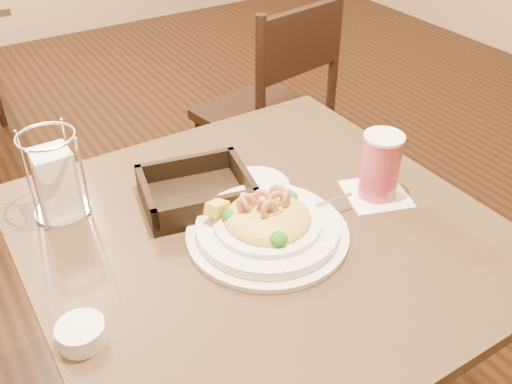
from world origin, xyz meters
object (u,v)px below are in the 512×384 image
butter_ramekin (81,333)px  drink_glass (380,166)px  bread_basket (197,193)px  napkin_caddy (56,180)px  side_plate (256,186)px  dining_chair_near (272,110)px  main_table (261,311)px  pasta_bowl (267,224)px

butter_ramekin → drink_glass: bearing=4.6°
drink_glass → bread_basket: drink_glass is taller
napkin_caddy → side_plate: 0.42m
drink_glass → bread_basket: (-0.35, 0.19, -0.05)m
dining_chair_near → napkin_caddy: size_ratio=4.97×
dining_chair_near → side_plate: (-0.53, -0.72, 0.27)m
main_table → dining_chair_near: size_ratio=0.97×
bread_basket → napkin_caddy: napkin_caddy is taller
drink_glass → side_plate: size_ratio=1.12×
drink_glass → butter_ramekin: size_ratio=2.12×
butter_ramekin → side_plate: bearing=25.1°
pasta_bowl → napkin_caddy: size_ratio=1.93×
dining_chair_near → drink_glass: (-0.32, -0.89, 0.33)m
bread_basket → main_table: bearing=-66.6°
bread_basket → butter_ramekin: (-0.33, -0.24, -0.00)m
pasta_bowl → napkin_caddy: napkin_caddy is taller
bread_basket → napkin_caddy: size_ratio=1.40×
main_table → drink_glass: drink_glass is taller
main_table → drink_glass: size_ratio=5.35×
butter_ramekin → main_table: bearing=12.5°
main_table → napkin_caddy: 0.53m
drink_glass → dining_chair_near: bearing=70.2°
dining_chair_near → drink_glass: bearing=60.7°
bread_basket → dining_chair_near: bearing=46.4°
drink_glass → butter_ramekin: bearing=-175.4°
side_plate → pasta_bowl: bearing=-114.7°
pasta_bowl → bread_basket: (-0.06, 0.18, -0.01)m
napkin_caddy → butter_ramekin: size_ratio=2.36×
butter_ramekin → pasta_bowl: bearing=9.0°
napkin_caddy → dining_chair_near: bearing=32.2°
dining_chair_near → napkin_caddy: bearing=22.7°
pasta_bowl → main_table: bearing=84.2°
main_table → pasta_bowl: bearing=-95.8°
dining_chair_near → napkin_caddy: 1.14m
main_table → napkin_caddy: size_ratio=4.81×
dining_chair_near → bread_basket: dining_chair_near is taller
bread_basket → napkin_caddy: 0.29m
napkin_caddy → bread_basket: bearing=-24.8°
dining_chair_near → pasta_bowl: bearing=46.1°
side_plate → main_table: bearing=-118.0°
dining_chair_near → side_plate: 0.93m
pasta_bowl → napkin_caddy: 0.44m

